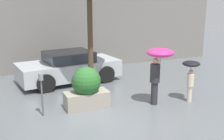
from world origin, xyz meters
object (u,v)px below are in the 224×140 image
(person_child, at_px, (191,72))
(parking_meter, at_px, (41,86))
(planter_box, at_px, (86,88))
(parked_car_near, at_px, (69,67))
(person_adult, at_px, (158,62))

(person_child, height_order, parking_meter, person_child)
(planter_box, bearing_deg, person_child, -13.18)
(person_child, relative_size, parked_car_near, 0.32)
(planter_box, distance_m, person_adult, 2.48)
(parked_car_near, height_order, parking_meter, parking_meter)
(planter_box, bearing_deg, parking_meter, -174.83)
(person_adult, height_order, parking_meter, person_adult)
(parking_meter, bearing_deg, parked_car_near, 62.77)
(planter_box, relative_size, person_child, 1.00)
(person_adult, height_order, parked_car_near, person_adult)
(person_child, distance_m, parked_car_near, 5.10)
(person_adult, height_order, person_child, person_adult)
(parked_car_near, bearing_deg, planter_box, 168.55)
(parked_car_near, bearing_deg, person_adult, -159.13)
(planter_box, distance_m, person_child, 3.57)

